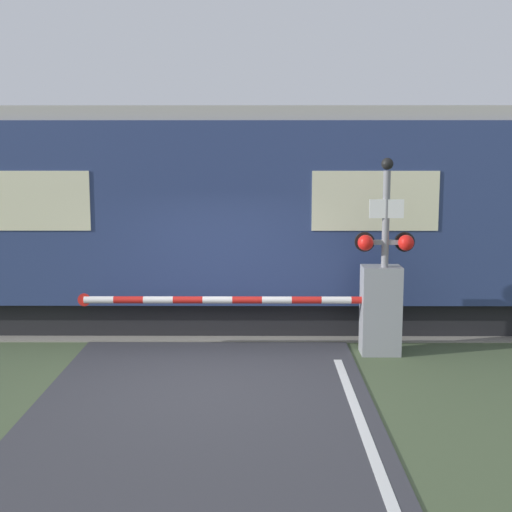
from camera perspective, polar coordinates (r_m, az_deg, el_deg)
name	(u,v)px	position (r m, az deg, el deg)	size (l,w,h in m)	color
ground_plane	(209,382)	(9.92, -3.80, -10.05)	(80.00, 80.00, 0.00)	#475638
track_bed	(223,319)	(13.41, -2.69, -5.02)	(36.00, 3.20, 0.13)	gray
train	(54,215)	(13.61, -15.83, 3.20)	(20.52, 3.04, 3.86)	black
crossing_barrier	(361,309)	(11.18, 8.38, -4.20)	(5.00, 0.44, 1.38)	gray
signal_post	(385,245)	(10.96, 10.31, 0.89)	(0.91, 0.26, 3.04)	gray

